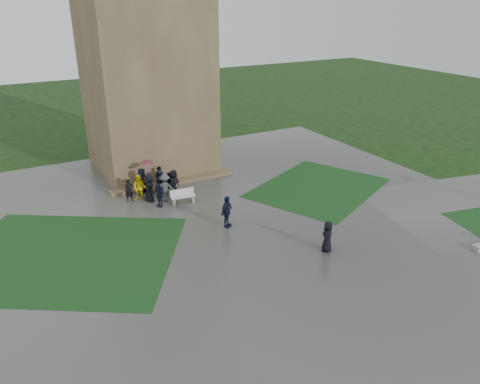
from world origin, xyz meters
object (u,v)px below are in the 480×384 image
bench (183,196)px  pedestrian_mid (227,212)px  pedestrian_near (328,237)px  tower (144,46)px

bench → pedestrian_mid: size_ratio=0.85×
pedestrian_mid → pedestrian_near: 5.96m
pedestrian_near → tower: bearing=-112.2°
pedestrian_mid → tower: bearing=58.3°
bench → pedestrian_mid: pedestrian_mid is taller
bench → pedestrian_near: pedestrian_near is taller
tower → pedestrian_near: 19.28m
bench → pedestrian_near: 10.23m
tower → pedestrian_near: size_ratio=10.78×
bench → pedestrian_near: bearing=-60.3°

